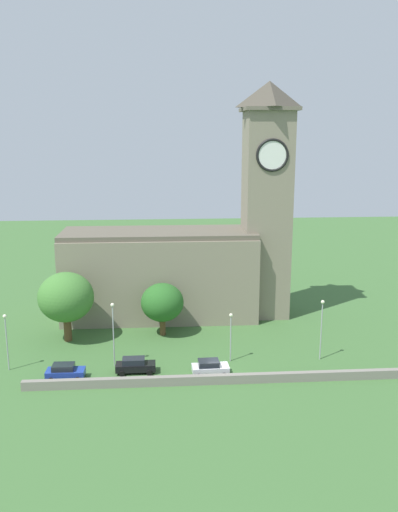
# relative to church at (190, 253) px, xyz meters

# --- Properties ---
(ground_plane) EXTENTS (200.00, 200.00, 0.00)m
(ground_plane) POSITION_rel_church_xyz_m (2.18, -5.98, -9.55)
(ground_plane) COLOR #3D6633
(church) EXTENTS (33.74, 10.58, 34.02)m
(church) POSITION_rel_church_xyz_m (0.00, 0.00, 0.00)
(church) COLOR gray
(church) RESTS_ON ground
(quay_barrier) EXTENTS (43.08, 0.70, 1.03)m
(quay_barrier) POSITION_rel_church_xyz_m (2.18, -23.20, -9.04)
(quay_barrier) COLOR gray
(quay_barrier) RESTS_ON ground
(car_blue) EXTENTS (4.28, 2.25, 1.78)m
(car_blue) POSITION_rel_church_xyz_m (-15.14, -20.85, -8.66)
(car_blue) COLOR #233D9E
(car_blue) RESTS_ON ground
(car_black) EXTENTS (4.56, 2.09, 1.78)m
(car_black) POSITION_rel_church_xyz_m (-7.40, -19.73, -8.65)
(car_black) COLOR black
(car_black) RESTS_ON ground
(car_white) EXTENTS (4.23, 2.39, 1.77)m
(car_white) POSITION_rel_church_xyz_m (1.11, -20.96, -8.66)
(car_white) COLOR silver
(car_white) RESTS_ON ground
(streetlamp_west_end) EXTENTS (0.44, 0.44, 6.79)m
(streetlamp_west_end) POSITION_rel_church_xyz_m (-22.08, -17.95, -5.00)
(streetlamp_west_end) COLOR #9EA0A5
(streetlamp_west_end) RESTS_ON ground
(streetlamp_west_mid) EXTENTS (0.44, 0.44, 7.76)m
(streetlamp_west_mid) POSITION_rel_church_xyz_m (-9.93, -17.67, -4.45)
(streetlamp_west_mid) COLOR #9EA0A5
(streetlamp_west_mid) RESTS_ON ground
(streetlamp_central) EXTENTS (0.44, 0.44, 6.05)m
(streetlamp_central) POSITION_rel_church_xyz_m (3.94, -17.32, -5.43)
(streetlamp_central) COLOR #9EA0A5
(streetlamp_central) RESTS_ON ground
(streetlamp_east_mid) EXTENTS (0.44, 0.44, 7.52)m
(streetlamp_east_mid) POSITION_rel_church_xyz_m (14.88, -17.59, -4.58)
(streetlamp_east_mid) COLOR #9EA0A5
(streetlamp_east_mid) RESTS_ON ground
(tree_riverside_east) EXTENTS (7.25, 7.25, 9.29)m
(tree_riverside_east) POSITION_rel_church_xyz_m (-16.70, -9.20, -3.56)
(tree_riverside_east) COLOR brown
(tree_riverside_east) RESTS_ON ground
(tree_churchyard) EXTENTS (5.78, 5.78, 7.24)m
(tree_churchyard) POSITION_rel_church_xyz_m (-4.16, -8.02, -4.95)
(tree_churchyard) COLOR brown
(tree_churchyard) RESTS_ON ground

